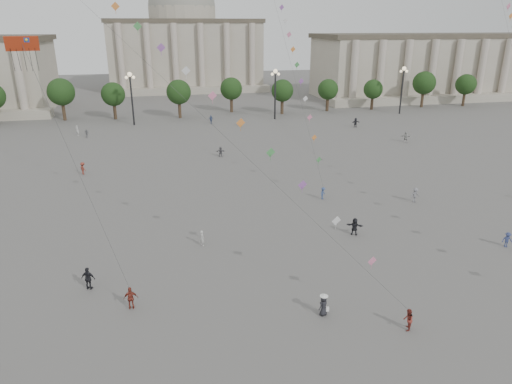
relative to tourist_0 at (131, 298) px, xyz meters
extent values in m
plane|color=#5F5B59|center=(13.12, -3.18, -0.88)|extent=(360.00, 360.00, 0.00)
cube|color=#A29988|center=(88.12, 91.82, 7.12)|extent=(80.00, 22.00, 16.00)
cube|color=#4A4336|center=(88.12, 91.82, 15.72)|extent=(81.60, 22.44, 1.20)
cube|color=#A29988|center=(88.12, 78.82, 0.12)|extent=(84.00, 4.00, 2.00)
cube|color=#A29988|center=(13.12, 126.82, 9.12)|extent=(46.00, 30.00, 20.00)
cube|color=#4A4336|center=(13.12, 126.82, 19.72)|extent=(46.92, 30.60, 1.20)
cube|color=#A29988|center=(13.12, 109.82, 0.12)|extent=(48.30, 4.00, 2.00)
cylinder|color=#A29988|center=(13.12, 126.82, 21.62)|extent=(21.00, 21.00, 5.00)
sphere|color=gray|center=(13.12, 126.82, 24.12)|extent=(21.00, 21.00, 21.00)
cylinder|color=#35291A|center=(-28.88, 74.82, 0.88)|extent=(0.70, 0.70, 3.52)
cylinder|color=#35291A|center=(-16.88, 74.82, 0.88)|extent=(0.70, 0.70, 3.52)
sphere|color=black|center=(-16.88, 74.82, 4.56)|extent=(5.12, 5.12, 5.12)
cylinder|color=#35291A|center=(-4.88, 74.82, 0.88)|extent=(0.70, 0.70, 3.52)
sphere|color=black|center=(-4.88, 74.82, 4.56)|extent=(5.12, 5.12, 5.12)
cylinder|color=#35291A|center=(7.12, 74.82, 0.88)|extent=(0.70, 0.70, 3.52)
sphere|color=black|center=(7.12, 74.82, 4.56)|extent=(5.12, 5.12, 5.12)
cylinder|color=#35291A|center=(19.12, 74.82, 0.88)|extent=(0.70, 0.70, 3.52)
sphere|color=black|center=(19.12, 74.82, 4.56)|extent=(5.12, 5.12, 5.12)
cylinder|color=#35291A|center=(31.12, 74.82, 0.88)|extent=(0.70, 0.70, 3.52)
sphere|color=black|center=(31.12, 74.82, 4.56)|extent=(5.12, 5.12, 5.12)
cylinder|color=#35291A|center=(43.12, 74.82, 0.88)|extent=(0.70, 0.70, 3.52)
sphere|color=black|center=(43.12, 74.82, 4.56)|extent=(5.12, 5.12, 5.12)
cylinder|color=#35291A|center=(55.12, 74.82, 0.88)|extent=(0.70, 0.70, 3.52)
sphere|color=black|center=(55.12, 74.82, 4.56)|extent=(5.12, 5.12, 5.12)
cylinder|color=#35291A|center=(67.12, 74.82, 0.88)|extent=(0.70, 0.70, 3.52)
sphere|color=black|center=(67.12, 74.82, 4.56)|extent=(5.12, 5.12, 5.12)
cylinder|color=#35291A|center=(79.12, 74.82, 0.88)|extent=(0.70, 0.70, 3.52)
sphere|color=black|center=(79.12, 74.82, 4.56)|extent=(5.12, 5.12, 5.12)
cylinder|color=#262628|center=(-1.88, 66.82, 4.12)|extent=(0.36, 0.36, 10.00)
sphere|color=#FFE5B2|center=(-1.88, 66.82, 9.32)|extent=(0.90, 0.90, 0.90)
sphere|color=#FFE5B2|center=(-2.58, 66.82, 8.72)|extent=(0.60, 0.60, 0.60)
sphere|color=#FFE5B2|center=(-1.18, 66.82, 8.72)|extent=(0.60, 0.60, 0.60)
cylinder|color=#262628|center=(28.12, 66.82, 4.12)|extent=(0.36, 0.36, 10.00)
sphere|color=#FFE5B2|center=(28.12, 66.82, 9.32)|extent=(0.90, 0.90, 0.90)
sphere|color=#FFE5B2|center=(27.42, 66.82, 8.72)|extent=(0.60, 0.60, 0.60)
sphere|color=#FFE5B2|center=(28.82, 66.82, 8.72)|extent=(0.60, 0.60, 0.60)
cylinder|color=#262628|center=(58.12, 66.82, 4.12)|extent=(0.36, 0.36, 10.00)
sphere|color=#FFE5B2|center=(58.12, 66.82, 9.32)|extent=(0.90, 0.90, 0.90)
sphere|color=#FFE5B2|center=(57.42, 66.82, 8.72)|extent=(0.60, 0.60, 0.60)
sphere|color=#FFE5B2|center=(58.82, 66.82, 8.72)|extent=(0.60, 0.60, 0.60)
imported|color=#374B7C|center=(13.82, 64.82, 0.00)|extent=(1.11, 0.77, 1.75)
imported|color=black|center=(20.97, 8.17, 0.00)|extent=(1.68, 1.21, 1.75)
imported|color=#B6B5B1|center=(19.44, 60.87, -0.07)|extent=(1.36, 1.43, 1.61)
imported|color=slate|center=(31.48, 14.91, 0.00)|extent=(1.20, 0.78, 1.75)
imported|color=#B1B1AD|center=(45.36, 41.53, 0.06)|extent=(1.80, 1.21, 1.86)
imported|color=black|center=(41.89, 55.06, 0.06)|extent=(1.80, 0.79, 1.88)
imported|color=beige|center=(-11.85, 59.21, 0.08)|extent=(0.82, 0.82, 1.92)
imported|color=slate|center=(12.16, 39.13, -0.09)|extent=(1.50, 0.65, 1.57)
imported|color=#BBBCB7|center=(6.11, 9.07, -0.12)|extent=(0.54, 0.64, 1.50)
imported|color=navy|center=(33.72, 2.66, -0.14)|extent=(1.05, 0.75, 1.48)
imported|color=slate|center=(-10.04, 57.31, -0.13)|extent=(0.95, 0.59, 1.50)
imported|color=maroon|center=(-7.69, 34.25, -0.02)|extent=(1.19, 1.26, 1.71)
imported|color=maroon|center=(0.00, 0.00, 0.00)|extent=(1.03, 0.44, 1.75)
imported|color=black|center=(-3.32, 3.38, 0.07)|extent=(1.19, 0.81, 1.88)
imported|color=maroon|center=(18.33, -6.55, -0.08)|extent=(0.92, 0.97, 1.59)
imported|color=#364A7B|center=(21.35, 18.10, -0.14)|extent=(1.05, 1.07, 1.48)
imported|color=black|center=(13.36, -3.74, -0.08)|extent=(0.92, 0.83, 1.59)
cone|color=white|center=(13.36, -3.74, 0.74)|extent=(0.52, 0.52, 0.14)
cylinder|color=white|center=(13.36, -3.74, 0.68)|extent=(0.60, 0.60, 0.02)
cube|color=white|center=(13.61, -3.89, -0.33)|extent=(0.22, 0.10, 0.35)
cube|color=#A92C12|center=(-6.06, 6.68, 17.34)|extent=(2.26, 1.04, 1.02)
cube|color=#177E3B|center=(-6.41, 6.64, 17.59)|extent=(0.39, 0.27, 0.34)
cube|color=#1F42AA|center=(-5.71, 6.64, 17.59)|extent=(0.39, 0.27, 0.34)
sphere|color=gold|center=(-6.41, 6.60, 17.59)|extent=(0.20, 0.20, 0.20)
sphere|color=gold|center=(-5.71, 6.60, 17.59)|extent=(0.20, 0.20, 0.20)
cylinder|color=#3F3F3F|center=(-3.03, 3.34, 9.03)|extent=(0.02, 0.02, 18.91)
cube|color=pink|center=(16.49, -4.28, 3.38)|extent=(0.76, 0.25, 0.76)
cube|color=silver|center=(14.65, -2.01, 5.59)|extent=(0.76, 0.25, 0.76)
cube|color=#9354A9|center=(12.80, 0.26, 7.64)|extent=(0.76, 0.25, 0.76)
cube|color=#44944B|center=(10.96, 2.53, 9.58)|extent=(0.76, 0.25, 0.76)
cube|color=orange|center=(9.11, 4.80, 11.45)|extent=(0.76, 0.25, 0.76)
cube|color=pink|center=(7.27, 7.07, 13.27)|extent=(0.76, 0.25, 0.76)
cube|color=silver|center=(5.43, 9.34, 15.04)|extent=(0.76, 0.25, 0.76)
cube|color=#9354A9|center=(3.58, 11.61, 16.77)|extent=(0.76, 0.25, 0.76)
cube|color=#44944B|center=(1.74, 13.88, 18.47)|extent=(0.76, 0.25, 0.76)
cube|color=orange|center=(-0.11, 16.15, 20.14)|extent=(0.76, 0.25, 0.76)
cube|color=#44944B|center=(21.30, 19.89, 3.48)|extent=(0.76, 0.25, 0.76)
cube|color=orange|center=(21.24, 21.68, 5.77)|extent=(0.76, 0.25, 0.76)
cube|color=pink|center=(21.18, 23.47, 7.89)|extent=(0.76, 0.25, 0.76)
cube|color=silver|center=(21.13, 25.26, 9.91)|extent=(0.76, 0.25, 0.76)
cube|color=#9354A9|center=(21.07, 27.05, 11.85)|extent=(0.76, 0.25, 0.76)
cube|color=#44944B|center=(21.01, 28.84, 13.73)|extent=(0.76, 0.25, 0.76)
cube|color=orange|center=(20.96, 30.63, 15.56)|extent=(0.76, 0.25, 0.76)
cube|color=pink|center=(20.90, 32.42, 17.36)|extent=(0.76, 0.25, 0.76)
cube|color=silver|center=(20.84, 34.21, 19.12)|extent=(0.76, 0.25, 0.76)
cube|color=#9354A9|center=(20.79, 36.00, 20.85)|extent=(0.76, 0.25, 0.76)
cylinder|color=#3F3F3F|center=(44.01, 18.89, 16.68)|extent=(0.02, 0.02, 68.68)
cube|color=orange|center=(45.12, 20.94, 19.59)|extent=(0.76, 0.25, 0.76)
cube|color=pink|center=(46.22, 23.00, 20.74)|extent=(0.76, 0.25, 0.76)
camera|label=1|loc=(2.81, -29.58, 18.57)|focal=32.00mm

